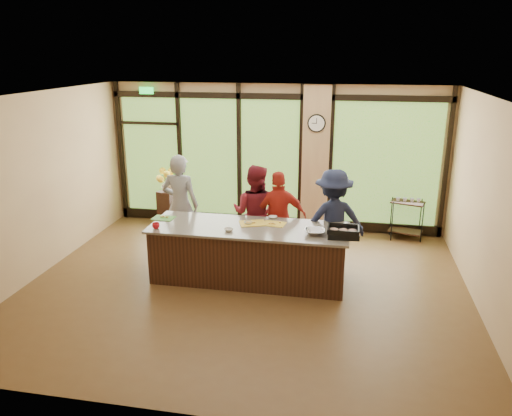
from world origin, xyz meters
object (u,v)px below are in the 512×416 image
at_px(cook_left, 180,205).
at_px(bar_cart, 407,214).
at_px(island_base, 249,254).
at_px(roasting_pan, 343,234).
at_px(cook_right, 333,220).
at_px(flower_stand, 169,208).

distance_m(cook_left, bar_cart, 4.47).
relative_size(island_base, roasting_pan, 6.56).
height_order(cook_right, roasting_pan, cook_right).
distance_m(roasting_pan, flower_stand, 4.57).
distance_m(cook_right, roasting_pan, 0.88).
distance_m(roasting_pan, bar_cart, 2.89).
height_order(cook_left, flower_stand, cook_left).
height_order(cook_right, flower_stand, cook_right).
distance_m(cook_right, bar_cart, 2.26).
relative_size(cook_left, bar_cart, 2.19).
bearing_deg(island_base, cook_right, 27.47).
distance_m(island_base, roasting_pan, 1.60).
xyz_separation_m(cook_right, roasting_pan, (0.19, -0.85, 0.08)).
bearing_deg(flower_stand, island_base, -26.50).
bearing_deg(island_base, bar_cart, 41.69).
relative_size(roasting_pan, bar_cart, 0.55).
xyz_separation_m(cook_left, bar_cart, (4.17, 1.55, -0.42)).
xyz_separation_m(flower_stand, bar_cart, (4.97, 0.06, 0.14)).
relative_size(flower_stand, bar_cart, 0.87).
bearing_deg(cook_right, island_base, 9.21).
bearing_deg(flower_stand, roasting_pan, -14.15).
xyz_separation_m(cook_left, roasting_pan, (2.95, -1.03, 0.02)).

